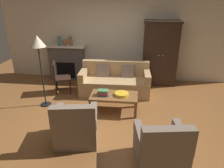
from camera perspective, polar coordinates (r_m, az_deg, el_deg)
name	(u,v)px	position (r m, az deg, el deg)	size (l,w,h in m)	color
ground_plane	(103,117)	(4.83, -2.37, -8.98)	(9.60, 9.60, 0.00)	brown
back_wall	(115,36)	(6.73, 0.84, 13.03)	(7.20, 0.10, 2.80)	silver
fireplace	(67,62)	(7.01, -12.19, 5.92)	(1.26, 0.48, 1.12)	#4C4947
armoire	(160,53)	(6.51, 12.99, 8.17)	(1.06, 0.57, 1.92)	black
couch	(115,82)	(5.87, 0.80, 0.53)	(1.94, 0.90, 0.86)	tan
coffee_table	(114,97)	(4.89, 0.57, -3.61)	(1.10, 0.60, 0.42)	brown
fruit_bowl	(122,94)	(4.85, 2.66, -2.77)	(0.33, 0.33, 0.06)	gold
book_stack	(103,93)	(4.84, -2.41, -2.37)	(0.26, 0.20, 0.13)	#38569E
mantel_vase_jade	(60,41)	(6.89, -14.17, 11.42)	(0.13, 0.13, 0.29)	slate
mantel_vase_terracotta	(65,42)	(6.84, -12.69, 11.07)	(0.12, 0.12, 0.19)	#A86042
mantel_vase_bronze	(71,41)	(6.78, -11.25, 11.44)	(0.11, 0.11, 0.28)	olive
armchair_near_left	(76,127)	(4.00, -9.82, -11.44)	(0.89, 0.89, 0.88)	#756656
armchair_near_right	(161,149)	(3.54, 13.23, -16.87)	(0.88, 0.88, 0.88)	#756656
side_chair_wooden	(59,75)	(6.00, -14.27, 2.28)	(0.56, 0.56, 0.90)	black
floor_lamp	(38,46)	(5.09, -19.61, 9.86)	(0.36, 0.36, 1.75)	black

